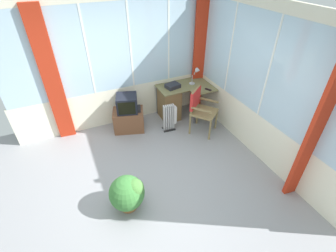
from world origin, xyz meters
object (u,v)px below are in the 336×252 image
object	(u,v)px
desk	(171,102)
potted_plant	(128,193)
desk_lamp	(197,73)
tv_remote	(208,89)
paper_tray	(173,86)
wooden_armchair	(199,105)
space_heater	(170,117)
tv_on_stand	(128,115)

from	to	relation	value
desk	potted_plant	distance (m)	2.63
desk_lamp	tv_remote	bearing A→B (deg)	-74.21
tv_remote	paper_tray	bearing A→B (deg)	121.62
desk	wooden_armchair	bearing A→B (deg)	-66.93
tv_remote	wooden_armchair	bearing A→B (deg)	-168.93
desk	potted_plant	size ratio (longest dim) A/B	2.02
tv_remote	space_heater	size ratio (longest dim) A/B	0.24
potted_plant	tv_remote	bearing A→B (deg)	34.10
desk_lamp	tv_remote	xyz separation A→B (m)	(0.10, -0.36, -0.25)
desk	tv_remote	world-z (taller)	tv_remote
tv_remote	space_heater	world-z (taller)	tv_remote
tv_on_stand	potted_plant	distance (m)	2.05
tv_remote	paper_tray	world-z (taller)	paper_tray
desk	desk_lamp	size ratio (longest dim) A/B	2.96
wooden_armchair	space_heater	xyz separation A→B (m)	(-0.55, 0.27, -0.31)
desk	wooden_armchair	world-z (taller)	wooden_armchair
desk_lamp	wooden_armchair	bearing A→B (deg)	-113.85
space_heater	potted_plant	size ratio (longest dim) A/B	1.06
desk_lamp	space_heater	distance (m)	1.16
tv_on_stand	space_heater	bearing A→B (deg)	-25.11
desk_lamp	potted_plant	size ratio (longest dim) A/B	0.68
potted_plant	desk	bearing A→B (deg)	50.60
wooden_armchair	potted_plant	bearing A→B (deg)	-146.48
desk_lamp	wooden_armchair	world-z (taller)	desk_lamp
desk_lamp	tv_remote	world-z (taller)	desk_lamp
tv_remote	potted_plant	xyz separation A→B (m)	(-2.37, -1.60, -0.45)
desk	tv_remote	distance (m)	0.90
paper_tray	potted_plant	world-z (taller)	paper_tray
potted_plant	paper_tray	bearing A→B (deg)	49.96
tv_on_stand	wooden_armchair	bearing A→B (deg)	-25.48
tv_on_stand	potted_plant	bearing A→B (deg)	-107.52
paper_tray	space_heater	size ratio (longest dim) A/B	0.48
potted_plant	desk_lamp	bearing A→B (deg)	40.95
desk	tv_remote	bearing A→B (deg)	-31.34
wooden_armchair	potted_plant	distance (m)	2.39
tv_on_stand	desk_lamp	bearing A→B (deg)	0.37
wooden_armchair	paper_tray	bearing A→B (deg)	110.66
desk	potted_plant	xyz separation A→B (m)	(-1.67, -2.03, -0.08)
paper_tray	wooden_armchair	bearing A→B (deg)	-69.34
desk_lamp	paper_tray	xyz separation A→B (m)	(-0.56, 0.06, -0.22)
tv_remote	paper_tray	size ratio (longest dim) A/B	0.50
tv_remote	paper_tray	xyz separation A→B (m)	(-0.66, 0.42, 0.03)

